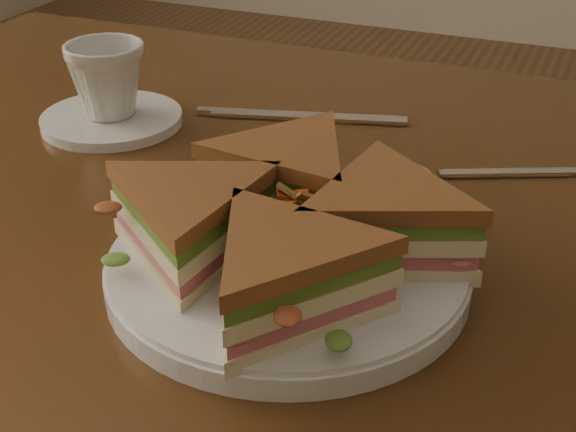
{
  "coord_description": "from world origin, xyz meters",
  "views": [
    {
      "loc": [
        0.19,
        -0.53,
        1.07
      ],
      "look_at": [
        0.01,
        -0.09,
        0.8
      ],
      "focal_mm": 50.0,
      "sensor_mm": 36.0,
      "label": 1
    }
  ],
  "objects_px": {
    "spoon": "(431,173)",
    "knife": "(294,117)",
    "sandwich_wedges": "(288,222)",
    "coffee_cup": "(107,80)",
    "saucer": "(112,119)",
    "table": "(319,313)",
    "plate": "(288,268)"
  },
  "relations": [
    {
      "from": "coffee_cup",
      "to": "saucer",
      "type": "bearing_deg",
      "value": 0.0
    },
    {
      "from": "coffee_cup",
      "to": "knife",
      "type": "bearing_deg",
      "value": 20.55
    },
    {
      "from": "knife",
      "to": "plate",
      "type": "bearing_deg",
      "value": -84.25
    },
    {
      "from": "spoon",
      "to": "coffee_cup",
      "type": "distance_m",
      "value": 0.33
    },
    {
      "from": "sandwich_wedges",
      "to": "knife",
      "type": "xyz_separation_m",
      "value": [
        -0.11,
        0.27,
        -0.04
      ]
    },
    {
      "from": "spoon",
      "to": "coffee_cup",
      "type": "bearing_deg",
      "value": 156.79
    },
    {
      "from": "spoon",
      "to": "knife",
      "type": "xyz_separation_m",
      "value": [
        -0.16,
        0.08,
        -0.0
      ]
    },
    {
      "from": "table",
      "to": "sandwich_wedges",
      "type": "bearing_deg",
      "value": -83.77
    },
    {
      "from": "saucer",
      "to": "coffee_cup",
      "type": "distance_m",
      "value": 0.04
    },
    {
      "from": "spoon",
      "to": "knife",
      "type": "distance_m",
      "value": 0.18
    },
    {
      "from": "saucer",
      "to": "coffee_cup",
      "type": "bearing_deg",
      "value": 0.0
    },
    {
      "from": "sandwich_wedges",
      "to": "saucer",
      "type": "height_order",
      "value": "sandwich_wedges"
    },
    {
      "from": "knife",
      "to": "spoon",
      "type": "bearing_deg",
      "value": -41.05
    },
    {
      "from": "table",
      "to": "plate",
      "type": "xyz_separation_m",
      "value": [
        0.01,
        -0.09,
        0.11
      ]
    },
    {
      "from": "spoon",
      "to": "saucer",
      "type": "distance_m",
      "value": 0.32
    },
    {
      "from": "sandwich_wedges",
      "to": "coffee_cup",
      "type": "distance_m",
      "value": 0.33
    },
    {
      "from": "plate",
      "to": "sandwich_wedges",
      "type": "relative_size",
      "value": 0.83
    },
    {
      "from": "table",
      "to": "coffee_cup",
      "type": "relative_size",
      "value": 15.34
    },
    {
      "from": "table",
      "to": "spoon",
      "type": "height_order",
      "value": "spoon"
    },
    {
      "from": "spoon",
      "to": "coffee_cup",
      "type": "relative_size",
      "value": 2.2
    },
    {
      "from": "saucer",
      "to": "coffee_cup",
      "type": "height_order",
      "value": "coffee_cup"
    },
    {
      "from": "sandwich_wedges",
      "to": "saucer",
      "type": "distance_m",
      "value": 0.33
    },
    {
      "from": "sandwich_wedges",
      "to": "spoon",
      "type": "bearing_deg",
      "value": 74.15
    },
    {
      "from": "table",
      "to": "knife",
      "type": "height_order",
      "value": "knife"
    },
    {
      "from": "plate",
      "to": "knife",
      "type": "distance_m",
      "value": 0.29
    },
    {
      "from": "sandwich_wedges",
      "to": "knife",
      "type": "relative_size",
      "value": 1.45
    },
    {
      "from": "plate",
      "to": "spoon",
      "type": "relative_size",
      "value": 1.48
    },
    {
      "from": "spoon",
      "to": "knife",
      "type": "height_order",
      "value": "spoon"
    },
    {
      "from": "knife",
      "to": "coffee_cup",
      "type": "distance_m",
      "value": 0.19
    },
    {
      "from": "sandwich_wedges",
      "to": "spoon",
      "type": "distance_m",
      "value": 0.21
    },
    {
      "from": "table",
      "to": "coffee_cup",
      "type": "height_order",
      "value": "coffee_cup"
    },
    {
      "from": "saucer",
      "to": "table",
      "type": "bearing_deg",
      "value": -19.52
    }
  ]
}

